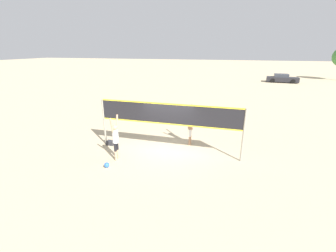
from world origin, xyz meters
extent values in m
plane|color=#C6B28C|center=(0.00, 0.00, 0.00)|extent=(200.00, 200.00, 0.00)
cylinder|color=gray|center=(-3.55, 0.00, 1.27)|extent=(0.09, 0.09, 2.54)
cylinder|color=gray|center=(3.55, 0.00, 1.27)|extent=(0.09, 0.09, 2.54)
cube|color=black|center=(0.00, 0.00, 2.01)|extent=(7.01, 0.02, 1.06)
cube|color=yellow|center=(0.00, 0.00, 2.51)|extent=(7.01, 0.03, 0.06)
cube|color=yellow|center=(0.00, 0.00, 1.51)|extent=(7.01, 0.03, 0.06)
cylinder|color=tan|center=(-2.10, -1.57, 0.24)|extent=(0.11, 0.11, 0.48)
cylinder|color=black|center=(-2.10, -1.57, 0.68)|extent=(0.12, 0.12, 0.39)
cylinder|color=tan|center=(-2.10, -1.37, 0.24)|extent=(0.11, 0.11, 0.48)
cylinder|color=black|center=(-2.10, -1.37, 0.68)|extent=(0.12, 0.12, 0.39)
cylinder|color=white|center=(-2.10, -1.47, 1.19)|extent=(0.28, 0.28, 0.62)
sphere|color=tan|center=(-2.10, -1.47, 1.62)|extent=(0.24, 0.24, 0.24)
cylinder|color=tan|center=(-2.10, -1.71, 1.80)|extent=(0.08, 0.22, 0.69)
cylinder|color=tan|center=(-2.10, -1.23, 1.80)|extent=(0.08, 0.22, 0.69)
cylinder|color=tan|center=(0.90, 1.35, 0.25)|extent=(0.11, 0.11, 0.49)
cylinder|color=white|center=(0.90, 1.35, 0.69)|extent=(0.12, 0.12, 0.40)
cylinder|color=tan|center=(0.90, 1.15, 0.25)|extent=(0.11, 0.11, 0.49)
cylinder|color=white|center=(0.90, 1.15, 0.69)|extent=(0.12, 0.12, 0.40)
cylinder|color=tan|center=(0.90, 1.25, 1.21)|extent=(0.28, 0.28, 0.63)
sphere|color=tan|center=(0.90, 1.25, 1.65)|extent=(0.25, 0.25, 0.25)
cylinder|color=tan|center=(0.90, 1.50, 1.85)|extent=(0.08, 0.23, 0.71)
cylinder|color=tan|center=(0.90, 1.01, 1.85)|extent=(0.08, 0.23, 0.71)
sphere|color=blue|center=(-2.18, -2.28, 0.12)|extent=(0.23, 0.23, 0.23)
cube|color=#2D2D33|center=(-3.28, 0.00, 0.11)|extent=(0.41, 0.30, 0.23)
cube|color=#232328|center=(10.27, 28.79, 0.47)|extent=(4.66, 2.10, 0.69)
cube|color=#2D333D|center=(10.04, 28.81, 1.06)|extent=(2.17, 1.75, 0.48)
cylinder|color=black|center=(11.74, 29.49, 0.32)|extent=(0.66, 0.27, 0.64)
cylinder|color=black|center=(11.60, 27.85, 0.32)|extent=(0.66, 0.27, 0.64)
cylinder|color=black|center=(8.94, 29.72, 0.32)|extent=(0.66, 0.27, 0.64)
cylinder|color=black|center=(8.80, 28.09, 0.32)|extent=(0.66, 0.27, 0.64)
camera|label=1|loc=(2.86, -10.03, 5.01)|focal=24.00mm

